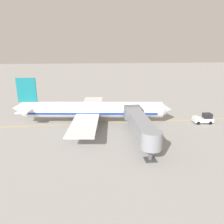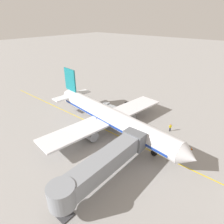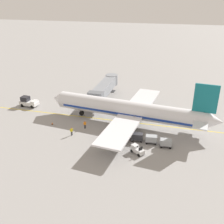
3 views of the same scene
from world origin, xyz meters
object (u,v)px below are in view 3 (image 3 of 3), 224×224
(baggage_cart_front, at_px, (137,136))
(baggage_tug_trailing, at_px, (137,150))
(ground_crew_loader, at_px, (85,124))
(jet_bridge, at_px, (105,88))
(pushback_tractor, at_px, (29,102))
(parked_airliner, at_px, (130,110))
(ground_crew_wing_walker, at_px, (72,131))
(safety_cone_nose_left, at_px, (52,123))
(baggage_cart_second_in_train, at_px, (151,139))
(baggage_cart_third_in_train, at_px, (166,142))
(baggage_tug_lead, at_px, (122,134))

(baggage_cart_front, bearing_deg, baggage_tug_trailing, -169.87)
(ground_crew_loader, bearing_deg, baggage_cart_front, -101.37)
(jet_bridge, xyz_separation_m, pushback_tractor, (-8.37, 17.29, -2.36))
(parked_airliner, distance_m, jet_bridge, 14.51)
(ground_crew_wing_walker, bearing_deg, safety_cone_nose_left, 60.25)
(baggage_tug_trailing, relative_size, ground_crew_wing_walker, 1.62)
(baggage_tug_trailing, relative_size, baggage_cart_second_in_train, 0.93)
(ground_crew_wing_walker, height_order, safety_cone_nose_left, ground_crew_wing_walker)
(pushback_tractor, relative_size, ground_crew_wing_walker, 2.69)
(ground_crew_wing_walker, bearing_deg, pushback_tractor, 55.24)
(parked_airliner, relative_size, baggage_cart_third_in_train, 12.67)
(jet_bridge, bearing_deg, pushback_tractor, 115.84)
(jet_bridge, xyz_separation_m, baggage_tug_lead, (-17.64, -8.52, -2.75))
(baggage_tug_lead, height_order, ground_crew_loader, ground_crew_loader)
(baggage_cart_front, relative_size, baggage_cart_second_in_train, 1.00)
(ground_crew_wing_walker, bearing_deg, baggage_tug_trailing, -102.58)
(baggage_tug_lead, relative_size, baggage_cart_second_in_train, 0.92)
(baggage_cart_front, height_order, baggage_cart_third_in_train, same)
(baggage_cart_second_in_train, bearing_deg, pushback_tractor, 72.10)
(ground_crew_loader, distance_m, safety_cone_nose_left, 7.46)
(baggage_cart_second_in_train, xyz_separation_m, baggage_cart_third_in_train, (-0.66, -2.75, 0.00))
(baggage_cart_front, relative_size, baggage_cart_third_in_train, 1.00)
(baggage_cart_front, distance_m, baggage_cart_second_in_train, 2.72)
(baggage_cart_second_in_train, bearing_deg, parked_airliner, 38.30)
(jet_bridge, xyz_separation_m, baggage_cart_third_in_train, (-19.25, -17.08, -2.51))
(jet_bridge, distance_m, ground_crew_wing_walker, 19.71)
(baggage_tug_lead, distance_m, ground_crew_loader, 8.36)
(jet_bridge, relative_size, safety_cone_nose_left, 29.47)
(parked_airliner, distance_m, baggage_tug_lead, 6.58)
(baggage_cart_third_in_train, relative_size, ground_crew_loader, 1.74)
(jet_bridge, xyz_separation_m, safety_cone_nose_left, (-16.15, 7.13, -3.17))
(ground_crew_wing_walker, distance_m, safety_cone_nose_left, 6.80)
(baggage_cart_front, xyz_separation_m, safety_cone_nose_left, (2.22, 18.74, -0.66))
(baggage_tug_trailing, height_order, ground_crew_wing_walker, ground_crew_wing_walker)
(pushback_tractor, bearing_deg, jet_bridge, -64.16)
(baggage_cart_third_in_train, bearing_deg, pushback_tractor, 72.45)
(baggage_cart_front, bearing_deg, pushback_tractor, 70.92)
(baggage_cart_second_in_train, relative_size, safety_cone_nose_left, 5.00)
(jet_bridge, relative_size, baggage_cart_third_in_train, 5.90)
(pushback_tractor, bearing_deg, baggage_cart_front, -109.08)
(parked_airliner, bearing_deg, baggage_cart_second_in_train, -141.70)
(ground_crew_wing_walker, height_order, ground_crew_loader, same)
(jet_bridge, relative_size, pushback_tractor, 3.82)
(baggage_cart_front, bearing_deg, baggage_cart_third_in_train, -99.08)
(jet_bridge, relative_size, ground_crew_loader, 10.29)
(ground_crew_loader, bearing_deg, jet_bridge, 1.08)
(baggage_tug_trailing, bearing_deg, baggage_tug_lead, 38.12)
(baggage_cart_second_in_train, bearing_deg, jet_bridge, 37.62)
(pushback_tractor, xyz_separation_m, baggage_cart_second_in_train, (-10.21, -31.61, -0.15))
(parked_airliner, xyz_separation_m, safety_cone_nose_left, (-4.60, 15.90, -2.90))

